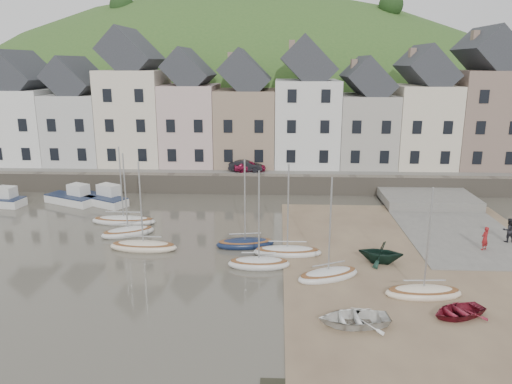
{
  "coord_description": "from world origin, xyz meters",
  "views": [
    {
      "loc": [
        1.61,
        -29.13,
        12.25
      ],
      "look_at": [
        0.0,
        6.0,
        3.0
      ],
      "focal_mm": 34.54,
      "sensor_mm": 36.0,
      "label": 1
    }
  ],
  "objects_px": {
    "car_left": "(250,166)",
    "car_right": "(246,166)",
    "rowboat_white": "(354,318)",
    "rowboat_red": "(458,311)",
    "sailboat_0": "(124,220)",
    "rowboat_green": "(381,252)",
    "person_dark": "(509,230)",
    "person_red": "(485,238)"
  },
  "relations": [
    {
      "from": "car_left",
      "to": "car_right",
      "type": "distance_m",
      "value": 0.38
    },
    {
      "from": "car_left",
      "to": "car_right",
      "type": "xyz_separation_m",
      "value": [
        -0.38,
        0.0,
        0.01
      ]
    },
    {
      "from": "rowboat_white",
      "to": "rowboat_red",
      "type": "xyz_separation_m",
      "value": [
        5.29,
        1.04,
        -0.06
      ]
    },
    {
      "from": "sailboat_0",
      "to": "rowboat_green",
      "type": "bearing_deg",
      "value": -21.11
    },
    {
      "from": "sailboat_0",
      "to": "person_dark",
      "type": "relative_size",
      "value": 3.69
    },
    {
      "from": "sailboat_0",
      "to": "car_left",
      "type": "relative_size",
      "value": 1.94
    },
    {
      "from": "person_red",
      "to": "car_left",
      "type": "bearing_deg",
      "value": -77.87
    },
    {
      "from": "rowboat_red",
      "to": "rowboat_white",
      "type": "bearing_deg",
      "value": -102.58
    },
    {
      "from": "rowboat_white",
      "to": "car_right",
      "type": "distance_m",
      "value": 28.13
    },
    {
      "from": "sailboat_0",
      "to": "rowboat_white",
      "type": "xyz_separation_m",
      "value": [
        15.78,
        -14.88,
        0.15
      ]
    },
    {
      "from": "rowboat_white",
      "to": "rowboat_green",
      "type": "distance_m",
      "value": 8.21
    },
    {
      "from": "person_dark",
      "to": "rowboat_red",
      "type": "bearing_deg",
      "value": 49.66
    },
    {
      "from": "rowboat_green",
      "to": "rowboat_red",
      "type": "relative_size",
      "value": 0.95
    },
    {
      "from": "rowboat_white",
      "to": "person_red",
      "type": "relative_size",
      "value": 2.12
    },
    {
      "from": "person_red",
      "to": "rowboat_red",
      "type": "bearing_deg",
      "value": 29.63
    },
    {
      "from": "car_left",
      "to": "sailboat_0",
      "type": "bearing_deg",
      "value": 133.93
    },
    {
      "from": "person_dark",
      "to": "car_left",
      "type": "relative_size",
      "value": 0.53
    },
    {
      "from": "person_dark",
      "to": "car_right",
      "type": "height_order",
      "value": "car_right"
    },
    {
      "from": "car_left",
      "to": "person_red",
      "type": "bearing_deg",
      "value": -144.86
    },
    {
      "from": "sailboat_0",
      "to": "car_left",
      "type": "distance_m",
      "value": 15.49
    },
    {
      "from": "car_left",
      "to": "car_right",
      "type": "height_order",
      "value": "car_right"
    },
    {
      "from": "rowboat_green",
      "to": "car_right",
      "type": "relative_size",
      "value": 0.79
    },
    {
      "from": "rowboat_white",
      "to": "person_red",
      "type": "height_order",
      "value": "person_red"
    },
    {
      "from": "sailboat_0",
      "to": "person_red",
      "type": "distance_m",
      "value": 26.36
    },
    {
      "from": "person_dark",
      "to": "car_right",
      "type": "bearing_deg",
      "value": -45.38
    },
    {
      "from": "car_right",
      "to": "person_dark",
      "type": "bearing_deg",
      "value": -123.87
    },
    {
      "from": "rowboat_white",
      "to": "car_left",
      "type": "relative_size",
      "value": 1.05
    },
    {
      "from": "person_dark",
      "to": "car_right",
      "type": "relative_size",
      "value": 0.5
    },
    {
      "from": "rowboat_red",
      "to": "person_dark",
      "type": "height_order",
      "value": "person_dark"
    },
    {
      "from": "rowboat_green",
      "to": "rowboat_white",
      "type": "bearing_deg",
      "value": -6.95
    },
    {
      "from": "rowboat_red",
      "to": "car_left",
      "type": "height_order",
      "value": "car_left"
    },
    {
      "from": "rowboat_green",
      "to": "person_red",
      "type": "bearing_deg",
      "value": 121.24
    },
    {
      "from": "rowboat_white",
      "to": "rowboat_green",
      "type": "height_order",
      "value": "rowboat_green"
    },
    {
      "from": "rowboat_white",
      "to": "rowboat_red",
      "type": "relative_size",
      "value": 1.19
    },
    {
      "from": "sailboat_0",
      "to": "car_right",
      "type": "xyz_separation_m",
      "value": [
        8.83,
        12.31,
        1.91
      ]
    },
    {
      "from": "person_red",
      "to": "person_dark",
      "type": "bearing_deg",
      "value": -176.38
    },
    {
      "from": "rowboat_white",
      "to": "person_dark",
      "type": "bearing_deg",
      "value": 128.2
    },
    {
      "from": "rowboat_red",
      "to": "car_left",
      "type": "bearing_deg",
      "value": -179.32
    },
    {
      "from": "person_red",
      "to": "car_left",
      "type": "distance_m",
      "value": 23.91
    },
    {
      "from": "sailboat_0",
      "to": "person_red",
      "type": "height_order",
      "value": "sailboat_0"
    },
    {
      "from": "rowboat_green",
      "to": "rowboat_red",
      "type": "height_order",
      "value": "rowboat_green"
    },
    {
      "from": "rowboat_white",
      "to": "car_right",
      "type": "relative_size",
      "value": 0.99
    }
  ]
}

